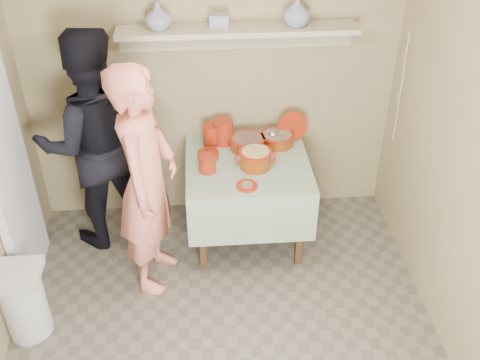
{
  "coord_description": "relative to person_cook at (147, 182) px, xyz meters",
  "views": [
    {
      "loc": [
        -0.1,
        -2.42,
        3.16
      ],
      "look_at": [
        0.15,
        0.75,
        0.95
      ],
      "focal_mm": 42.0,
      "sensor_mm": 36.0,
      "label": 1
    }
  ],
  "objects": [
    {
      "name": "ground",
      "position": [
        0.5,
        -0.86,
        -0.89
      ],
      "size": [
        3.5,
        3.5,
        0.0
      ],
      "primitive_type": "plane",
      "color": "#605A4C",
      "rests_on": "ground"
    },
    {
      "name": "tile_panel",
      "position": [
        -0.96,
        0.09,
        0.11
      ],
      "size": [
        0.06,
        0.7,
        2.0
      ],
      "primitive_type": "cube",
      "color": "silver",
      "rests_on": "ground"
    },
    {
      "name": "plate_stack_a",
      "position": [
        0.47,
        0.7,
        -0.04
      ],
      "size": [
        0.13,
        0.13,
        0.18
      ],
      "primitive_type": "cylinder",
      "color": "maroon",
      "rests_on": "serving_table"
    },
    {
      "name": "plate_stack_b",
      "position": [
        0.57,
        0.71,
        -0.03
      ],
      "size": [
        0.17,
        0.17,
        0.2
      ],
      "primitive_type": "cylinder",
      "color": "maroon",
      "rests_on": "serving_table"
    },
    {
      "name": "bowl_stack",
      "position": [
        0.43,
        0.3,
        -0.07
      ],
      "size": [
        0.13,
        0.13,
        0.13
      ],
      "primitive_type": "cylinder",
      "color": "maroon",
      "rests_on": "serving_table"
    },
    {
      "name": "empty_bowl",
      "position": [
        0.44,
        0.49,
        -0.11
      ],
      "size": [
        0.17,
        0.17,
        0.05
      ],
      "primitive_type": "cylinder",
      "color": "maroon",
      "rests_on": "serving_table"
    },
    {
      "name": "propped_lid",
      "position": [
        1.15,
        0.73,
        -0.01
      ],
      "size": [
        0.25,
        0.07,
        0.25
      ],
      "primitive_type": "cylinder",
      "rotation": [
        1.39,
        0.0,
        0.03
      ],
      "color": "maroon",
      "rests_on": "serving_table"
    },
    {
      "name": "vase_right",
      "position": [
        1.13,
        0.76,
        0.93
      ],
      "size": [
        0.25,
        0.25,
        0.21
      ],
      "primitive_type": "imported",
      "rotation": [
        0.0,
        0.0,
        0.27
      ],
      "color": "navy",
      "rests_on": "wall_shelf"
    },
    {
      "name": "vase_left",
      "position": [
        0.12,
        0.76,
        0.93
      ],
      "size": [
        0.21,
        0.21,
        0.2
      ],
      "primitive_type": "imported",
      "rotation": [
        0.0,
        0.0,
        0.1
      ],
      "color": "navy",
      "rests_on": "wall_shelf"
    },
    {
      "name": "ceramic_box",
      "position": [
        0.56,
        0.77,
        0.88
      ],
      "size": [
        0.15,
        0.12,
        0.1
      ],
      "primitive_type": "cube",
      "rotation": [
        0.0,
        0.0,
        -0.11
      ],
      "color": "navy",
      "rests_on": "wall_shelf"
    },
    {
      "name": "person_cook",
      "position": [
        0.0,
        0.0,
        0.0
      ],
      "size": [
        0.55,
        0.73,
        1.79
      ],
      "primitive_type": "imported",
      "rotation": [
        0.0,
        0.0,
        1.36
      ],
      "color": "#E47662",
      "rests_on": "ground"
    },
    {
      "name": "person_helper",
      "position": [
        -0.44,
        0.54,
        0.02
      ],
      "size": [
        1.04,
        0.9,
        1.83
      ],
      "primitive_type": "imported",
      "rotation": [
        0.0,
        0.0,
        -2.87
      ],
      "color": "black",
      "rests_on": "ground"
    },
    {
      "name": "room_shell",
      "position": [
        0.5,
        -0.86,
        0.72
      ],
      "size": [
        3.04,
        3.54,
        2.62
      ],
      "color": "#93845A",
      "rests_on": "ground"
    },
    {
      "name": "serving_table",
      "position": [
        0.75,
        0.42,
        -0.25
      ],
      "size": [
        0.97,
        0.97,
        0.76
      ],
      "color": "#4C2D16",
      "rests_on": "ground"
    },
    {
      "name": "cazuela_meat_a",
      "position": [
        0.76,
        0.61,
        -0.08
      ],
      "size": [
        0.3,
        0.3,
        0.1
      ],
      "color": "#622001",
      "rests_on": "serving_table"
    },
    {
      "name": "cazuela_meat_b",
      "position": [
        1.01,
        0.65,
        -0.08
      ],
      "size": [
        0.28,
        0.28,
        0.1
      ],
      "color": "#622001",
      "rests_on": "serving_table"
    },
    {
      "name": "ladle",
      "position": [
        0.97,
        0.63,
        -0.02
      ],
      "size": [
        0.08,
        0.26,
        0.19
      ],
      "color": "silver",
      "rests_on": "cazuela_meat_b"
    },
    {
      "name": "cazuela_rice",
      "position": [
        0.8,
        0.33,
        -0.05
      ],
      "size": [
        0.33,
        0.25,
        0.14
      ],
      "color": "#622001",
      "rests_on": "serving_table"
    },
    {
      "name": "front_plate",
      "position": [
        0.71,
        0.07,
        -0.12
      ],
      "size": [
        0.16,
        0.16,
        0.03
      ],
      "color": "maroon",
      "rests_on": "serving_table"
    },
    {
      "name": "wall_shelf",
      "position": [
        0.7,
        0.79,
        0.78
      ],
      "size": [
        1.8,
        0.25,
        0.21
      ],
      "color": "tan",
      "rests_on": "room_shell"
    },
    {
      "name": "trash_bin",
      "position": [
        -0.87,
        -0.49,
        -0.61
      ],
      "size": [
        0.32,
        0.32,
        0.56
      ],
      "color": "silver",
      "rests_on": "ground"
    },
    {
      "name": "electrical_cord",
      "position": [
        1.97,
        0.62,
        0.36
      ],
      "size": [
        0.01,
        0.05,
        0.9
      ],
      "color": "silver",
      "rests_on": "wall_shelf"
    }
  ]
}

